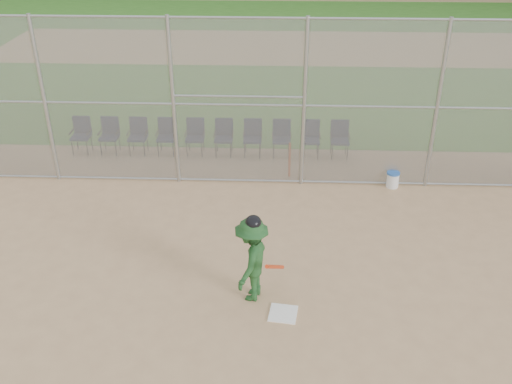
{
  "coord_description": "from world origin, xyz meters",
  "views": [
    {
      "loc": [
        0.39,
        -7.36,
        6.51
      ],
      "look_at": [
        0.0,
        2.5,
        1.1
      ],
      "focal_mm": 40.0,
      "sensor_mm": 36.0,
      "label": 1
    }
  ],
  "objects_px": {
    "home_plate": "(283,313)",
    "water_cooler": "(393,179)",
    "chair_0": "(81,136)",
    "batter_at_plate": "(252,259)"
  },
  "relations": [
    {
      "from": "batter_at_plate",
      "to": "chair_0",
      "type": "xyz_separation_m",
      "value": [
        -4.88,
        5.94,
        -0.33
      ]
    },
    {
      "from": "chair_0",
      "to": "water_cooler",
      "type": "bearing_deg",
      "value": -11.71
    },
    {
      "from": "home_plate",
      "to": "batter_at_plate",
      "type": "distance_m",
      "value": 1.07
    },
    {
      "from": "home_plate",
      "to": "water_cooler",
      "type": "xyz_separation_m",
      "value": [
        2.64,
        4.72,
        0.19
      ]
    },
    {
      "from": "home_plate",
      "to": "chair_0",
      "type": "distance_m",
      "value": 8.41
    },
    {
      "from": "batter_at_plate",
      "to": "home_plate",
      "type": "bearing_deg",
      "value": -39.12
    },
    {
      "from": "batter_at_plate",
      "to": "chair_0",
      "type": "relative_size",
      "value": 1.74
    },
    {
      "from": "home_plate",
      "to": "water_cooler",
      "type": "distance_m",
      "value": 5.41
    },
    {
      "from": "water_cooler",
      "to": "chair_0",
      "type": "xyz_separation_m",
      "value": [
        -8.07,
        1.67,
        0.28
      ]
    },
    {
      "from": "batter_at_plate",
      "to": "chair_0",
      "type": "distance_m",
      "value": 7.7
    }
  ]
}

